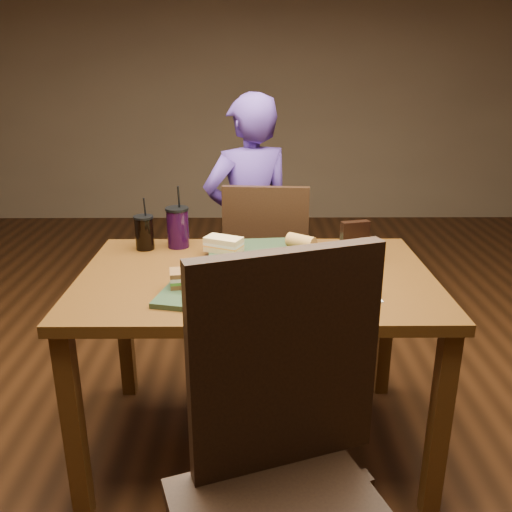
# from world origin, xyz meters

# --- Properties ---
(ground) EXTENTS (6.00, 6.00, 0.00)m
(ground) POSITION_xyz_m (0.00, 0.00, 0.00)
(ground) COLOR #381C0B
(ground) RESTS_ON ground
(dining_table) EXTENTS (1.30, 0.85, 0.75)m
(dining_table) POSITION_xyz_m (0.00, 0.00, 0.66)
(dining_table) COLOR #533010
(dining_table) RESTS_ON ground
(chair_near) EXTENTS (0.60, 0.62, 1.09)m
(chair_near) POSITION_xyz_m (0.06, -0.85, 0.61)
(chair_near) COLOR black
(chair_near) RESTS_ON ground
(chair_far) EXTENTS (0.44, 0.44, 0.95)m
(chair_far) POSITION_xyz_m (0.05, 0.71, 0.53)
(chair_far) COLOR black
(chair_far) RESTS_ON ground
(diner) EXTENTS (0.58, 0.49, 1.36)m
(diner) POSITION_xyz_m (-0.03, 0.91, 0.68)
(diner) COLOR #4B2E7F
(diner) RESTS_ON ground
(tray_near) EXTENTS (0.48, 0.40, 0.02)m
(tray_near) POSITION_xyz_m (-0.10, -0.19, 0.76)
(tray_near) COLOR #25341E
(tray_near) RESTS_ON dining_table
(tray_far) EXTENTS (0.45, 0.36, 0.02)m
(tray_far) POSITION_xyz_m (0.02, 0.22, 0.76)
(tray_far) COLOR #25341E
(tray_far) RESTS_ON dining_table
(salad_bowl) EXTENTS (0.27, 0.27, 0.09)m
(salad_bowl) POSITION_xyz_m (-0.08, -0.19, 0.81)
(salad_bowl) COLOR silver
(salad_bowl) RESTS_ON tray_near
(soup_bowl) EXTENTS (0.20, 0.20, 0.07)m
(soup_bowl) POSITION_xyz_m (0.31, -0.19, 0.78)
(soup_bowl) COLOR white
(soup_bowl) RESTS_ON dining_table
(sandwich_near) EXTENTS (0.13, 0.10, 0.05)m
(sandwich_near) POSITION_xyz_m (-0.23, -0.15, 0.80)
(sandwich_near) COLOR #593819
(sandwich_near) RESTS_ON tray_near
(sandwich_far) EXTENTS (0.17, 0.13, 0.06)m
(sandwich_far) POSITION_xyz_m (-0.13, 0.21, 0.80)
(sandwich_far) COLOR tan
(sandwich_far) RESTS_ON tray_far
(baguette_near) EXTENTS (0.14, 0.14, 0.07)m
(baguette_near) POSITION_xyz_m (0.02, -0.30, 0.80)
(baguette_near) COLOR #AD7533
(baguette_near) RESTS_ON tray_near
(baguette_far) EXTENTS (0.13, 0.12, 0.06)m
(baguette_far) POSITION_xyz_m (0.19, 0.24, 0.80)
(baguette_far) COLOR #AD7533
(baguette_far) RESTS_ON tray_far
(cup_cola) EXTENTS (0.08, 0.08, 0.22)m
(cup_cola) POSITION_xyz_m (-0.46, 0.29, 0.82)
(cup_cola) COLOR black
(cup_cola) RESTS_ON dining_table
(cup_berry) EXTENTS (0.10, 0.10, 0.26)m
(cup_berry) POSITION_xyz_m (-0.33, 0.32, 0.84)
(cup_berry) COLOR black
(cup_berry) RESTS_ON dining_table
(chip_bag) EXTENTS (0.12, 0.06, 0.15)m
(chip_bag) POSITION_xyz_m (0.39, 0.18, 0.82)
(chip_bag) COLOR black
(chip_bag) RESTS_ON dining_table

